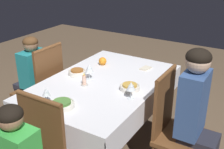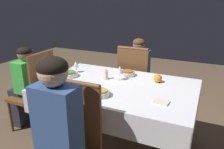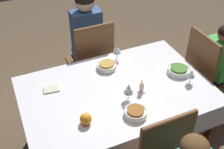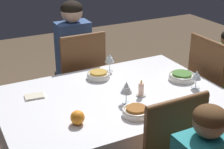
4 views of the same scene
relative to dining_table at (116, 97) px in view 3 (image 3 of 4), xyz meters
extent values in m
plane|color=brown|center=(0.00, 0.00, -0.66)|extent=(8.00, 8.00, 0.00)
cube|color=silver|center=(0.00, 0.00, 0.06)|extent=(1.54, 1.02, 0.04)
cube|color=silver|center=(0.00, 0.50, -0.05)|extent=(1.54, 0.01, 0.19)
cube|color=silver|center=(0.00, -0.50, -0.05)|extent=(1.54, 0.01, 0.19)
cube|color=silver|center=(0.77, 0.00, -0.05)|extent=(0.01, 1.02, 0.19)
cube|color=silver|center=(-0.77, 0.00, -0.05)|extent=(0.01, 1.02, 0.19)
cube|color=#3D2616|center=(0.70, 0.44, -0.31)|extent=(0.06, 0.06, 0.71)
cube|color=#3D2616|center=(-0.70, 0.44, -0.31)|extent=(0.06, 0.06, 0.71)
cube|color=#3D2616|center=(0.70, -0.44, -0.31)|extent=(0.06, 0.06, 0.71)
cube|color=brown|center=(0.06, 0.85, -0.23)|extent=(0.44, 0.44, 0.04)
cube|color=brown|center=(0.06, 0.64, 0.05)|extent=(0.40, 0.03, 0.54)
cylinder|color=brown|center=(0.06, 0.64, 0.32)|extent=(0.40, 0.04, 0.04)
cylinder|color=brown|center=(0.25, 1.04, -0.46)|extent=(0.03, 0.03, 0.41)
cylinder|color=brown|center=(-0.13, 1.04, -0.46)|extent=(0.03, 0.03, 0.41)
cylinder|color=brown|center=(0.25, 0.65, -0.46)|extent=(0.03, 0.03, 0.41)
cylinder|color=brown|center=(-0.13, 0.65, -0.46)|extent=(0.03, 0.03, 0.41)
cube|color=brown|center=(1.11, 0.07, -0.23)|extent=(0.44, 0.44, 0.04)
cube|color=brown|center=(0.90, 0.07, 0.05)|extent=(0.03, 0.40, 0.54)
cylinder|color=brown|center=(0.90, 0.07, 0.32)|extent=(0.04, 0.40, 0.04)
cylinder|color=brown|center=(1.30, 0.26, -0.46)|extent=(0.03, 0.03, 0.41)
cylinder|color=brown|center=(0.92, -0.13, -0.46)|extent=(0.03, 0.03, 0.41)
cylinder|color=brown|center=(0.92, 0.26, -0.46)|extent=(0.03, 0.03, 0.41)
cube|color=brown|center=(0.07, -0.64, 0.05)|extent=(0.40, 0.03, 0.54)
cylinder|color=brown|center=(0.07, -0.64, 0.32)|extent=(0.40, 0.04, 0.04)
cube|color=#282833|center=(0.06, 1.05, -0.44)|extent=(0.22, 0.14, 0.45)
cube|color=#282833|center=(0.06, 0.96, -0.18)|extent=(0.24, 0.31, 0.06)
cube|color=#38568E|center=(0.06, 0.88, 0.11)|extent=(0.30, 0.18, 0.54)
sphere|color=beige|center=(0.06, 0.88, 0.47)|extent=(0.19, 0.19, 0.19)
cube|color=#282833|center=(1.31, 0.07, -0.44)|extent=(0.14, 0.22, 0.45)
cube|color=#282833|center=(1.23, 0.07, -0.18)|extent=(0.31, 0.24, 0.06)
cube|color=green|center=(1.14, 0.07, 0.03)|extent=(0.18, 0.30, 0.38)
ellipsoid|color=brown|center=(0.07, -0.88, 0.35)|extent=(0.16, 0.16, 0.11)
cylinder|color=silver|center=(0.04, 0.30, 0.10)|extent=(0.18, 0.18, 0.04)
torus|color=silver|center=(0.04, 0.30, 0.12)|extent=(0.18, 0.18, 0.01)
cylinder|color=gold|center=(0.04, 0.30, 0.13)|extent=(0.13, 0.13, 0.02)
cylinder|color=white|center=(0.18, 0.39, 0.08)|extent=(0.06, 0.06, 0.00)
cylinder|color=white|center=(0.18, 0.39, 0.12)|extent=(0.01, 0.01, 0.08)
cone|color=white|center=(0.18, 0.39, 0.20)|extent=(0.08, 0.08, 0.07)
cylinder|color=white|center=(0.18, 0.39, 0.18)|extent=(0.05, 0.05, 0.03)
cylinder|color=silver|center=(0.60, -0.01, 0.10)|extent=(0.20, 0.20, 0.04)
torus|color=silver|center=(0.60, -0.01, 0.12)|extent=(0.20, 0.20, 0.01)
cylinder|color=#4C7F38|center=(0.60, -0.01, 0.13)|extent=(0.15, 0.15, 0.02)
cylinder|color=white|center=(0.60, -0.17, 0.08)|extent=(0.06, 0.06, 0.00)
cylinder|color=white|center=(0.60, -0.17, 0.12)|extent=(0.01, 0.01, 0.06)
cone|color=white|center=(0.60, -0.17, 0.18)|extent=(0.07, 0.07, 0.07)
cylinder|color=white|center=(0.60, -0.17, 0.17)|extent=(0.04, 0.04, 0.03)
cylinder|color=silver|center=(0.01, -0.31, 0.10)|extent=(0.17, 0.17, 0.04)
torus|color=silver|center=(0.01, -0.31, 0.12)|extent=(0.17, 0.17, 0.01)
cylinder|color=#995B28|center=(0.01, -0.31, 0.13)|extent=(0.13, 0.13, 0.02)
cylinder|color=white|center=(0.03, -0.14, 0.08)|extent=(0.06, 0.06, 0.00)
cylinder|color=white|center=(0.03, -0.14, 0.12)|extent=(0.01, 0.01, 0.07)
cone|color=white|center=(0.03, -0.14, 0.20)|extent=(0.08, 0.08, 0.08)
cylinder|color=white|center=(0.03, -0.14, 0.18)|extent=(0.05, 0.05, 0.04)
cylinder|color=beige|center=(0.18, -0.10, 0.09)|extent=(0.07, 0.07, 0.01)
cylinder|color=beige|center=(0.18, -0.10, 0.13)|extent=(0.04, 0.04, 0.09)
ellipsoid|color=#F9C64C|center=(0.18, -0.10, 0.19)|extent=(0.01, 0.01, 0.03)
sphere|color=orange|center=(-0.35, -0.24, 0.12)|extent=(0.09, 0.09, 0.09)
cube|color=beige|center=(-0.49, 0.22, 0.09)|extent=(0.14, 0.10, 0.01)
camera|label=1|loc=(2.06, 1.34, 1.21)|focal=45.00mm
camera|label=2|loc=(-0.80, 1.88, 0.90)|focal=35.00mm
camera|label=3|loc=(-0.73, -1.57, 1.61)|focal=45.00mm
camera|label=4|loc=(-0.97, -1.90, 1.18)|focal=55.00mm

